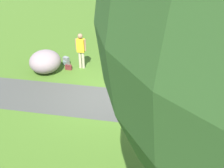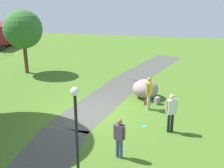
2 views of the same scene
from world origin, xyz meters
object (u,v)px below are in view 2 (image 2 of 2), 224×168
Objects in this scene: woman_with_handbag at (149,91)px; man_near_boulder at (171,110)px; passerby_on_path at (119,136)px; delivery_van at (0,34)px; handbag_on_grass at (146,102)px; young_tree_near_path at (23,29)px; lamp_post at (76,124)px; backpack_by_boulder at (157,101)px; frisbee_on_grass at (144,127)px; lawn_boulder at (145,89)px.

woman_with_handbag is 0.98× the size of man_near_boulder.
delivery_van is at bearing 40.62° from passerby_on_path.
young_tree_near_path is at bearing 64.57° from handbag_on_grass.
delivery_van reaches higher than passerby_on_path.
young_tree_near_path reaches higher than lamp_post.
young_tree_near_path reaches higher than handbag_on_grass.
delivery_van is at bearing 51.43° from handbag_on_grass.
handbag_on_grass is at bearing 106.31° from backpack_by_boulder.
delivery_van is (15.86, 16.64, 1.26)m from frisbee_on_grass.
lamp_post is 13.85× the size of frisbee_on_grass.
backpack_by_boulder is (0.81, -0.41, -0.84)m from woman_with_handbag.
young_tree_near_path is at bearing 33.45° from lamp_post.
young_tree_near_path reaches higher than frisbee_on_grass.
passerby_on_path is at bearing -36.04° from lamp_post.
passerby_on_path is at bearing 173.53° from handbag_on_grass.
lawn_boulder is 8.40× the size of frisbee_on_grass.
backpack_by_boulder reaches higher than handbag_on_grass.
delivery_van reaches higher than frisbee_on_grass.
woman_with_handbag is at bearing -169.87° from lawn_boulder.
passerby_on_path is at bearing 170.74° from woman_with_handbag.
handbag_on_grass is (0.65, 0.16, -0.89)m from woman_with_handbag.
lamp_post is 8.28× the size of backpack_by_boulder.
man_near_boulder is 4.50× the size of backpack_by_boulder.
passerby_on_path is (-9.74, -8.60, -2.29)m from young_tree_near_path.
young_tree_near_path reaches higher than delivery_van.
man_near_boulder is at bearing -167.14° from backpack_by_boulder.
woman_with_handbag is (-1.69, -0.30, 0.50)m from lawn_boulder.
handbag_on_grass is (5.37, -0.61, -0.79)m from passerby_on_path.
lawn_boulder is 1.25× the size of passerby_on_path.
lamp_post is at bearing 163.15° from woman_with_handbag.
man_near_boulder reaches higher than passerby_on_path.
young_tree_near_path is 13.19m from passerby_on_path.
frisbee_on_grass is at bearing -175.79° from lawn_boulder.
woman_with_handbag reaches higher than backpack_by_boulder.
passerby_on_path is (-2.42, 1.89, -0.13)m from man_near_boulder.
woman_with_handbag is at bearing -165.97° from handbag_on_grass.
lamp_post reaches higher than backpack_by_boulder.
young_tree_near_path is 2.87× the size of passerby_on_path.
young_tree_near_path reaches higher than lawn_boulder.
passerby_on_path is 5.71m from backpack_by_boulder.
passerby_on_path is at bearing -139.38° from delivery_van.
man_near_boulder is at bearing -156.45° from handbag_on_grass.
lamp_post is at bearing 156.06° from frisbee_on_grass.
lamp_post reaches higher than frisbee_on_grass.
frisbee_on_grass is (2.67, -0.74, -0.92)m from passerby_on_path.
frisbee_on_grass is (-7.08, -9.34, -3.21)m from young_tree_near_path.
man_near_boulder is at bearing -101.98° from frisbee_on_grass.
delivery_van is at bearing 47.84° from man_near_boulder.
delivery_van reaches higher than man_near_boulder.
woman_with_handbag is 1.10× the size of passerby_on_path.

